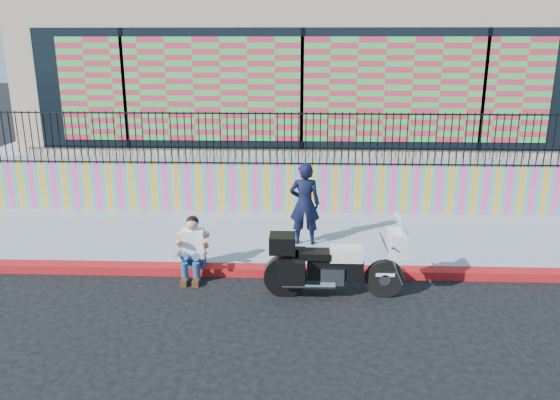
{
  "coord_description": "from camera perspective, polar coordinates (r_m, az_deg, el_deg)",
  "views": [
    {
      "loc": [
        -0.0,
        -8.83,
        3.94
      ],
      "look_at": [
        -0.4,
        1.2,
        1.02
      ],
      "focal_mm": 35.0,
      "sensor_mm": 36.0,
      "label": 1
    }
  ],
  "objects": [
    {
      "name": "ground",
      "position": [
        9.67,
        2.1,
        -7.84
      ],
      "size": [
        90.0,
        90.0,
        0.0
      ],
      "primitive_type": "plane",
      "color": "black",
      "rests_on": "ground"
    },
    {
      "name": "red_curb",
      "position": [
        9.64,
        2.1,
        -7.43
      ],
      "size": [
        16.0,
        0.3,
        0.15
      ],
      "primitive_type": "cube",
      "color": "#B30C1E",
      "rests_on": "ground"
    },
    {
      "name": "sidewalk",
      "position": [
        11.17,
        2.14,
        -4.03
      ],
      "size": [
        16.0,
        3.0,
        0.15
      ],
      "primitive_type": "cube",
      "color": "#8A92A6",
      "rests_on": "ground"
    },
    {
      "name": "mural_wall",
      "position": [
        12.51,
        2.19,
        1.2
      ],
      "size": [
        16.0,
        0.2,
        1.1
      ],
      "primitive_type": "cube",
      "color": "#FF4392",
      "rests_on": "sidewalk"
    },
    {
      "name": "metal_fence",
      "position": [
        12.26,
        2.25,
        6.4
      ],
      "size": [
        15.8,
        0.04,
        1.2
      ],
      "primitive_type": null,
      "color": "black",
      "rests_on": "mural_wall"
    },
    {
      "name": "elevated_platform",
      "position": [
        17.5,
        2.23,
        5.3
      ],
      "size": [
        16.0,
        10.0,
        1.25
      ],
      "primitive_type": "cube",
      "color": "#8A92A6",
      "rests_on": "ground"
    },
    {
      "name": "storefront_building",
      "position": [
        16.97,
        2.33,
        13.88
      ],
      "size": [
        14.0,
        8.06,
        4.0
      ],
      "color": "tan",
      "rests_on": "elevated_platform"
    },
    {
      "name": "police_motorcycle",
      "position": [
        8.75,
        5.5,
        -6.5
      ],
      "size": [
        2.2,
        0.73,
        1.37
      ],
      "color": "black",
      "rests_on": "ground"
    },
    {
      "name": "police_officer",
      "position": [
        10.45,
        2.59,
        -0.4
      ],
      "size": [
        0.59,
        0.39,
        1.61
      ],
      "primitive_type": "imported",
      "rotation": [
        0.0,
        0.0,
        3.13
      ],
      "color": "black",
      "rests_on": "sidewalk"
    },
    {
      "name": "seated_man",
      "position": [
        9.49,
        -9.16,
        -5.58
      ],
      "size": [
        0.54,
        0.71,
        1.06
      ],
      "color": "navy",
      "rests_on": "ground"
    }
  ]
}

